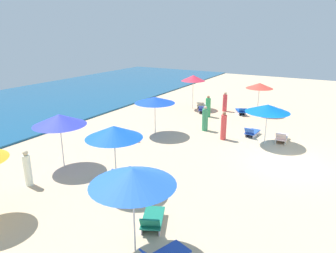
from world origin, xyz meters
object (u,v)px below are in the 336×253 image
object	(u,v)px
umbrella_0	(59,120)
beachgoer_2	(224,126)
lounge_chair_6_0	(241,111)
beachgoer_1	(208,107)
lounge_chair_2_0	(282,138)
beachgoer_4	(225,102)
umbrella_4	(114,132)
beach_ball_0	(137,140)
umbrella_1	(155,100)
umbrella_2	(268,108)
lounge_chair_3_0	(202,105)
lounge_chair_4_0	(126,173)
lounge_chair_2_1	(252,132)
lounge_chair_3_1	(204,109)
umbrella_3	(193,78)
beachgoer_0	(205,119)
beachgoer_3	(28,169)
lounge_chair_6_1	(274,110)
umbrella_5	(133,177)
umbrella_6	(260,86)
lounge_chair_5_0	(152,220)

from	to	relation	value
umbrella_0	beachgoer_2	size ratio (longest dim) A/B	1.52
lounge_chair_6_0	beachgoer_1	world-z (taller)	beachgoer_1
lounge_chair_2_0	beachgoer_4	world-z (taller)	beachgoer_4
umbrella_4	beach_ball_0	xyz separation A→B (m)	(5.01, 2.50, -2.32)
umbrella_0	umbrella_1	xyz separation A→B (m)	(6.38, -1.18, -0.16)
umbrella_2	lounge_chair_3_0	bearing A→B (deg)	47.21
umbrella_0	lounge_chair_3_0	size ratio (longest dim) A/B	1.72
beachgoer_2	lounge_chair_4_0	bearing A→B (deg)	-29.13
umbrella_1	umbrella_4	xyz separation A→B (m)	(-6.81, -2.38, 0.28)
lounge_chair_4_0	lounge_chair_6_0	bearing A→B (deg)	-92.59
lounge_chair_4_0	beach_ball_0	size ratio (longest dim) A/B	4.82
lounge_chair_2_1	lounge_chair_3_1	bearing A→B (deg)	-32.66
beachgoer_2	beach_ball_0	xyz separation A→B (m)	(-2.95, 4.20, -0.67)
beachgoer_2	umbrella_2	bearing A→B (deg)	88.37
umbrella_0	umbrella_3	xyz separation A→B (m)	(13.56, -0.34, 0.19)
umbrella_2	lounge_chair_2_1	xyz separation A→B (m)	(0.98, 1.01, -1.85)
lounge_chair_3_1	beachgoer_4	world-z (taller)	beachgoer_4
beachgoer_0	beach_ball_0	xyz separation A→B (m)	(-4.00, 2.56, -0.62)
beachgoer_0	umbrella_1	bearing A→B (deg)	18.15
lounge_chair_4_0	beachgoer_3	xyz separation A→B (m)	(-2.55, 3.16, 0.50)
umbrella_1	lounge_chair_2_0	bearing A→B (deg)	-71.23
lounge_chair_3_0	lounge_chair_6_1	size ratio (longest dim) A/B	1.02
beachgoer_4	lounge_chair_2_1	bearing A→B (deg)	-19.88
lounge_chair_6_1	lounge_chair_4_0	bearing A→B (deg)	95.62
beachgoer_1	umbrella_4	bearing A→B (deg)	-46.25
lounge_chair_4_0	beachgoer_2	xyz separation A→B (m)	(7.04, -1.91, 0.56)
umbrella_0	umbrella_4	xyz separation A→B (m)	(-0.44, -3.56, 0.12)
umbrella_3	beachgoer_0	xyz separation A→B (m)	(-4.99, -3.27, -1.77)
lounge_chair_4_0	beachgoer_4	xyz separation A→B (m)	(13.54, 0.38, 0.48)
umbrella_5	umbrella_1	bearing A→B (deg)	28.93
umbrella_3	beach_ball_0	world-z (taller)	umbrella_3
umbrella_3	umbrella_6	bearing A→B (deg)	-79.03
umbrella_1	umbrella_5	world-z (taller)	umbrella_5
beachgoer_0	beachgoer_4	xyz separation A→B (m)	(5.45, 0.64, -0.02)
umbrella_3	lounge_chair_5_0	bearing A→B (deg)	-159.04
umbrella_0	beach_ball_0	size ratio (longest dim) A/B	9.85
beachgoer_1	umbrella_0	bearing A→B (deg)	-63.15
umbrella_4	lounge_chair_3_0	bearing A→B (deg)	10.19
umbrella_2	lounge_chair_2_0	xyz separation A→B (m)	(0.80, -0.80, -1.83)
umbrella_0	umbrella_5	distance (m)	7.25
umbrella_0	beachgoer_4	distance (m)	14.42
lounge_chair_2_0	lounge_chair_6_1	xyz separation A→B (m)	(6.44, 1.81, 0.02)
lounge_chair_3_0	lounge_chair_4_0	distance (m)	13.93
lounge_chair_3_0	umbrella_2	bearing A→B (deg)	126.23
lounge_chair_3_1	lounge_chair_6_1	xyz separation A→B (m)	(2.54, -4.87, 0.01)
lounge_chair_6_0	beachgoer_2	bearing A→B (deg)	67.17
umbrella_6	beachgoer_4	bearing A→B (deg)	102.26
lounge_chair_2_0	lounge_chair_3_0	distance (m)	9.19
lounge_chair_3_1	beachgoer_2	size ratio (longest dim) A/B	0.82
umbrella_1	umbrella_2	distance (m)	6.62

